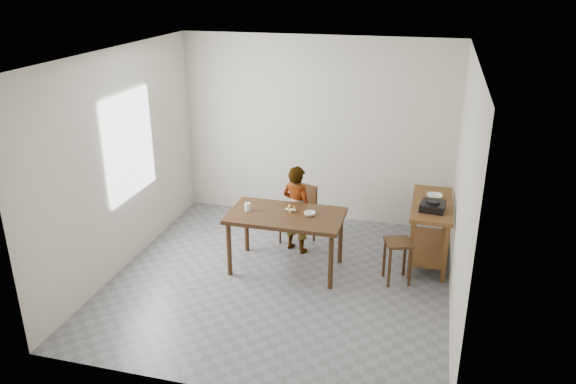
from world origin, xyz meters
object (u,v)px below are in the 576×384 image
(prep_counter, at_px, (430,231))
(dining_table, at_px, (286,241))
(child, at_px, (297,209))
(dining_chair, at_px, (297,215))
(stool, at_px, (397,261))

(prep_counter, bearing_deg, dining_table, -157.85)
(prep_counter, height_order, child, child)
(prep_counter, xyz_separation_m, dining_chair, (-1.76, 0.05, 0.00))
(dining_table, bearing_deg, prep_counter, 22.15)
(prep_counter, distance_m, stool, 0.76)
(child, xyz_separation_m, dining_chair, (-0.05, 0.23, -0.19))
(dining_table, distance_m, child, 0.57)
(child, bearing_deg, dining_chair, -56.11)
(stool, bearing_deg, dining_chair, 153.38)
(dining_table, bearing_deg, dining_chair, 93.12)
(child, xyz_separation_m, stool, (1.36, -0.48, -0.33))
(dining_table, bearing_deg, stool, 1.58)
(dining_table, relative_size, stool, 2.60)
(prep_counter, relative_size, stool, 2.23)
(dining_table, relative_size, prep_counter, 1.17)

